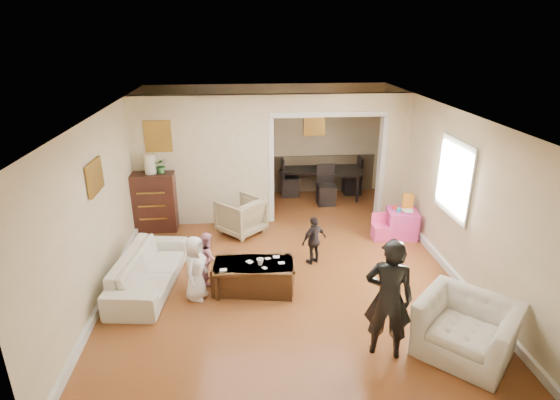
{
  "coord_description": "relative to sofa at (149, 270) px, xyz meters",
  "views": [
    {
      "loc": [
        -0.63,
        -6.84,
        3.77
      ],
      "look_at": [
        0.0,
        0.2,
        1.05
      ],
      "focal_mm": 28.66,
      "sensor_mm": 36.0,
      "label": 1
    }
  ],
  "objects": [
    {
      "name": "armchair_back",
      "position": [
        1.43,
        1.86,
        0.07
      ],
      "size": [
        1.08,
        1.08,
        0.71
      ],
      "primitive_type": "imported",
      "rotation": [
        0.0,
        0.0,
        3.91
      ],
      "color": "tan",
      "rests_on": "ground"
    },
    {
      "name": "floor",
      "position": [
        2.11,
        0.64,
        -0.29
      ],
      "size": [
        7.0,
        7.0,
        0.0
      ],
      "primitive_type": "plane",
      "color": "#965126",
      "rests_on": "ground"
    },
    {
      "name": "partition_right",
      "position": [
        4.58,
        2.44,
        1.01
      ],
      "size": [
        0.55,
        0.18,
        2.6
      ],
      "primitive_type": "cube",
      "color": "beige",
      "rests_on": "ground"
    },
    {
      "name": "armchair_front",
      "position": [
        4.14,
        -1.9,
        0.07
      ],
      "size": [
        1.45,
        1.44,
        0.71
      ],
      "primitive_type": "imported",
      "rotation": [
        0.0,
        0.0,
        -0.77
      ],
      "color": "white",
      "rests_on": "ground"
    },
    {
      "name": "play_bowl",
      "position": [
        4.56,
        1.3,
        0.27
      ],
      "size": [
        0.24,
        0.24,
        0.05
      ],
      "primitive_type": "imported",
      "rotation": [
        0.0,
        0.0,
        -0.13
      ],
      "color": "silver",
      "rests_on": "play_table"
    },
    {
      "name": "framed_art_sofa_wall",
      "position": [
        -0.6,
        0.04,
        1.51
      ],
      "size": [
        0.03,
        0.55,
        0.4
      ],
      "primitive_type": "cube",
      "color": "brown"
    },
    {
      "name": "partition_left",
      "position": [
        0.73,
        2.44,
        1.01
      ],
      "size": [
        2.75,
        0.18,
        2.6
      ],
      "primitive_type": "cube",
      "color": "beige",
      "rests_on": "ground"
    },
    {
      "name": "table_lamp",
      "position": [
        -0.26,
        2.18,
        1.06
      ],
      "size": [
        0.22,
        0.22,
        0.36
      ],
      "primitive_type": "cylinder",
      "color": "#F1E2C4",
      "rests_on": "dresser"
    },
    {
      "name": "child_kneel_b",
      "position": [
        0.91,
        0.07,
        0.14
      ],
      "size": [
        0.39,
        0.46,
        0.84
      ],
      "primitive_type": "imported",
      "rotation": [
        0.0,
        0.0,
        1.76
      ],
      "color": "pink",
      "rests_on": "ground"
    },
    {
      "name": "child_toddler",
      "position": [
        2.66,
        0.52,
        0.14
      ],
      "size": [
        0.54,
        0.43,
        0.85
      ],
      "primitive_type": "imported",
      "rotation": [
        0.0,
        0.0,
        -2.61
      ],
      "color": "black",
      "rests_on": "ground"
    },
    {
      "name": "play_table",
      "position": [
        4.51,
        1.42,
        -0.02
      ],
      "size": [
        0.61,
        0.61,
        0.53
      ],
      "primitive_type": "cube",
      "rotation": [
        0.0,
        0.0,
        -0.13
      ],
      "color": "#ED3EA2",
      "rests_on": "ground"
    },
    {
      "name": "sofa",
      "position": [
        0.0,
        0.0,
        0.0
      ],
      "size": [
        1.01,
        2.04,
        0.57
      ],
      "primitive_type": "imported",
      "rotation": [
        0.0,
        0.0,
        1.44
      ],
      "color": "white",
      "rests_on": "ground"
    },
    {
      "name": "window_pane",
      "position": [
        4.84,
        0.24,
        1.26
      ],
      "size": [
        0.03,
        0.95,
        1.1
      ],
      "primitive_type": "cube",
      "color": "white",
      "rests_on": "ground"
    },
    {
      "name": "framed_art_partition",
      "position": [
        -0.09,
        2.34,
        1.56
      ],
      "size": [
        0.45,
        0.03,
        0.55
      ],
      "primitive_type": "cube",
      "color": "brown",
      "rests_on": "partition_left"
    },
    {
      "name": "dresser",
      "position": [
        -0.26,
        2.18,
        0.3
      ],
      "size": [
        0.85,
        0.48,
        1.17
      ],
      "primitive_type": "cube",
      "color": "#32160F",
      "rests_on": "ground"
    },
    {
      "name": "cyan_cup",
      "position": [
        4.41,
        1.37,
        0.28
      ],
      "size": [
        0.08,
        0.08,
        0.08
      ],
      "primitive_type": "cylinder",
      "color": "#25ACBC",
      "rests_on": "play_table"
    },
    {
      "name": "child_kneel_a",
      "position": [
        0.76,
        -0.38,
        0.21
      ],
      "size": [
        0.46,
        0.56,
        0.99
      ],
      "primitive_type": "imported",
      "rotation": [
        0.0,
        0.0,
        1.23
      ],
      "color": "white",
      "rests_on": "ground"
    },
    {
      "name": "potted_plant",
      "position": [
        -0.06,
        2.18,
        1.03
      ],
      "size": [
        0.27,
        0.23,
        0.3
      ],
      "primitive_type": "imported",
      "color": "#33692E",
      "rests_on": "dresser"
    },
    {
      "name": "framed_art_alcove",
      "position": [
        3.21,
        4.08,
        1.41
      ],
      "size": [
        0.45,
        0.03,
        0.55
      ],
      "primitive_type": "cube",
      "color": "brown"
    },
    {
      "name": "dining_table",
      "position": [
        3.38,
        3.87,
        0.05
      ],
      "size": [
        2.13,
        1.53,
        0.68
      ],
      "primitive_type": "imported",
      "rotation": [
        0.0,
        0.0,
        -0.26
      ],
      "color": "black",
      "rests_on": "ground"
    },
    {
      "name": "craft_papers",
      "position": [
        1.7,
        -0.23,
        0.17
      ],
      "size": [
        0.97,
        0.42,
        0.0
      ],
      "color": "white",
      "rests_on": "coffee_table"
    },
    {
      "name": "cereal_box",
      "position": [
        4.63,
        1.52,
        0.39
      ],
      "size": [
        0.21,
        0.09,
        0.3
      ],
      "primitive_type": "cube",
      "rotation": [
        0.0,
        0.0,
        -0.13
      ],
      "color": "yellow",
      "rests_on": "play_table"
    },
    {
      "name": "coffee_table",
      "position": [
        1.61,
        -0.23,
        -0.06
      ],
      "size": [
        1.29,
        0.79,
        0.45
      ],
      "primitive_type": "cube",
      "rotation": [
        0.0,
        0.0,
        -0.16
      ],
      "color": "#3D2313",
      "rests_on": "ground"
    },
    {
      "name": "toy_block",
      "position": [
        4.39,
        1.54,
        0.27
      ],
      "size": [
        0.09,
        0.08,
        0.05
      ],
      "primitive_type": "cube",
      "rotation": [
        0.0,
        0.0,
        0.22
      ],
      "color": "red",
      "rests_on": "play_table"
    },
    {
      "name": "partition_header",
      "position": [
        3.21,
        2.44,
        2.14
      ],
      "size": [
        2.22,
        0.18,
        0.35
      ],
      "primitive_type": "cube",
      "color": "beige",
      "rests_on": "partition_right"
    },
    {
      "name": "adult_person",
      "position": [
        3.16,
        -1.82,
        0.5
      ],
      "size": [
        0.66,
        0.54,
        1.56
      ],
      "primitive_type": "imported",
      "rotation": [
        0.0,
        0.0,
        2.81
      ],
      "color": "black",
      "rests_on": "ground"
    },
    {
      "name": "coffee_cup",
      "position": [
        1.71,
        -0.28,
        0.22
      ],
      "size": [
        0.12,
        0.12,
        0.1
      ],
      "primitive_type": "imported",
      "rotation": [
        0.0,
        0.0,
        -0.16
      ],
      "color": "white",
      "rests_on": "coffee_table"
    }
  ]
}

